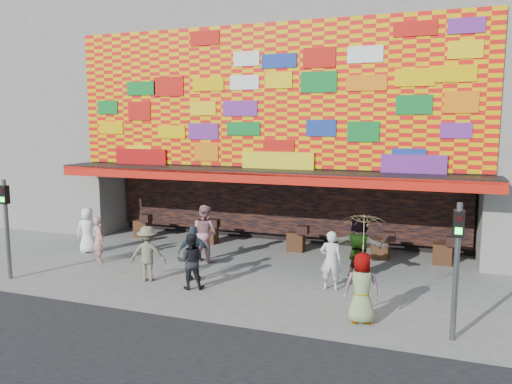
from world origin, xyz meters
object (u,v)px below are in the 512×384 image
at_px(signal_right, 457,256).
at_px(parasol, 363,233).
at_px(ped_b, 99,240).
at_px(ped_h, 331,260).
at_px(ped_a, 88,230).
at_px(ped_f, 359,246).
at_px(ped_g, 362,288).
at_px(signal_left, 6,218).
at_px(ped_i, 205,233).
at_px(ped_d, 148,254).
at_px(ped_c, 191,261).
at_px(ped_e, 194,253).

relative_size(signal_right, parasol, 1.63).
bearing_deg(ped_b, ped_h, -146.20).
bearing_deg(ped_h, ped_a, -11.34).
bearing_deg(ped_f, ped_g, 110.52).
xyz_separation_m(ped_g, ped_h, (-1.16, 2.10, -0.01)).
xyz_separation_m(ped_b, ped_f, (8.41, 1.40, 0.17)).
relative_size(signal_left, ped_g, 1.78).
bearing_deg(ped_i, signal_right, 170.36).
bearing_deg(ped_g, ped_d, -21.84).
bearing_deg(ped_i, ped_c, 124.45).
distance_m(ped_b, ped_f, 8.53).
bearing_deg(ped_h, ped_g, 113.49).
relative_size(signal_right, ped_f, 1.58).
distance_m(ped_e, parasol, 5.47).
relative_size(signal_right, ped_a, 1.83).
relative_size(ped_b, ped_e, 0.94).
relative_size(ped_g, parasol, 0.92).
height_order(signal_right, ped_d, signal_right).
xyz_separation_m(ped_c, ped_h, (3.71, 1.31, 0.04)).
relative_size(ped_c, ped_e, 0.96).
bearing_deg(parasol, ped_h, 118.97).
bearing_deg(ped_h, ped_i, -22.75).
bearing_deg(ped_d, ped_h, 173.12).
bearing_deg(signal_right, ped_b, 167.72).
distance_m(ped_a, ped_c, 5.74).
bearing_deg(ped_i, ped_b, 40.00).
bearing_deg(ped_g, ped_e, -28.94).
distance_m(ped_f, parasol, 3.76).
height_order(ped_c, ped_h, ped_h).
bearing_deg(ped_c, ped_f, -168.52).
bearing_deg(ped_h, signal_right, 137.62).
distance_m(ped_b, ped_c, 4.33).
bearing_deg(ped_b, parasol, -159.31).
bearing_deg(ped_g, signal_right, 159.25).
bearing_deg(signal_right, ped_f, 124.31).
xyz_separation_m(ped_a, parasol, (10.16, -3.02, 1.32)).
xyz_separation_m(ped_d, ped_e, (1.29, 0.46, 0.01)).
distance_m(ped_d, ped_i, 2.61).
bearing_deg(ped_d, ped_i, -122.85).
relative_size(signal_left, ped_c, 1.89).
relative_size(ped_f, ped_g, 1.13).
bearing_deg(ped_c, parasol, 149.82).
bearing_deg(ped_b, ped_e, -155.63).
bearing_deg(ped_a, signal_right, 140.35).
bearing_deg(ped_i, ped_e, 123.97).
height_order(ped_a, ped_i, ped_i).
height_order(signal_right, ped_i, signal_right).
xyz_separation_m(ped_g, parasol, (0.00, 0.00, 1.30)).
height_order(signal_left, signal_right, same).
bearing_deg(ped_h, ped_e, 3.68).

